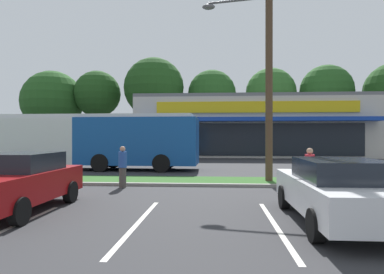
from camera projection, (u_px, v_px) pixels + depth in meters
The scene contains 21 objects.
grass_median at pixel (182, 181), 14.69m from camera, with size 56.00×2.20×0.12m, color #2D5B23.
curb_lip at pixel (179, 185), 13.47m from camera, with size 56.00×0.24×0.12m, color gray.
parking_stripe_0 at pixel (1, 232), 7.07m from camera, with size 0.12×4.80×0.01m, color silver.
parking_stripe_1 at pixel (138, 223), 7.76m from camera, with size 0.12×4.80×0.01m, color silver.
parking_stripe_2 at pixel (275, 225), 7.56m from camera, with size 0.12×4.80×0.01m, color silver.
parking_stripe_3 at pixel (374, 225), 7.56m from camera, with size 0.12×4.80×0.01m, color silver.
storefront_building at pixel (249, 127), 36.66m from camera, with size 22.38×14.13×5.89m.
tree_far_left at pixel (52, 101), 46.55m from camera, with size 8.28×8.28×10.89m.
tree_left at pixel (97, 94), 46.04m from camera, with size 6.23×6.23×10.81m.
tree_mid_left at pixel (154, 88), 44.85m from camera, with size 7.89×7.89×12.31m.
tree_mid at pixel (212, 94), 45.24m from camera, with size 6.41×6.41×10.78m.
tree_mid_right at pixel (271, 93), 44.76m from camera, with size 6.58×6.58×10.94m.
tree_right at pixel (327, 91), 43.62m from camera, with size 6.75×6.75×11.11m.
utility_pole at pixel (266, 46), 14.29m from camera, with size 3.14×2.38×10.87m.
city_bus at pixel (92, 140), 20.21m from camera, with size 12.72×2.88×3.25m.
bus_stop_bench at pixel (33, 175), 13.10m from camera, with size 1.60×0.45×0.95m.
car_0 at pixel (338, 190), 7.71m from camera, with size 2.02×4.78×1.48m.
car_1 at pixel (18, 182), 8.96m from camera, with size 1.94×4.28×1.54m.
car_2 at pixel (165, 152), 25.44m from camera, with size 4.11×1.88×1.52m.
pedestrian_near_bench at pixel (310, 171), 11.45m from camera, with size 0.32×0.32×1.59m.
pedestrian_by_pole at pixel (123, 167), 13.13m from camera, with size 0.32×0.32×1.60m.
Camera 1 is at (1.48, -0.61, 1.99)m, focal length 31.84 mm.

